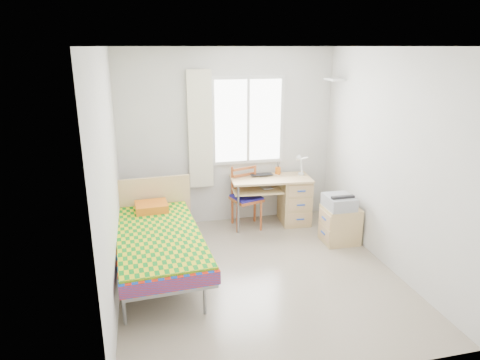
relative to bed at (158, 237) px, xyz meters
name	(u,v)px	position (x,y,z in m)	size (l,w,h in m)	color
floor	(258,274)	(1.14, -0.37, -0.44)	(3.50, 3.50, 0.00)	#BCAD93
ceiling	(262,46)	(1.14, -0.37, 2.16)	(3.50, 3.50, 0.00)	white
wall_back	(228,138)	(1.14, 1.38, 0.86)	(3.20, 3.20, 0.00)	silver
wall_left	(109,180)	(-0.46, -0.37, 0.86)	(3.50, 3.50, 0.00)	silver
wall_right	(390,161)	(2.74, -0.37, 0.86)	(3.50, 3.50, 0.00)	silver
window	(248,121)	(1.44, 1.36, 1.11)	(1.10, 0.04, 1.30)	white
curtain	(200,130)	(0.72, 1.31, 1.01)	(0.35, 0.05, 1.70)	#F9F0CD
floating_shelf	(335,79)	(2.63, 1.03, 1.71)	(0.20, 0.32, 0.03)	white
bed	(158,237)	(0.00, 0.00, 0.00)	(1.09, 2.14, 0.90)	gray
desk	(290,197)	(2.03, 1.06, -0.04)	(1.22, 0.64, 0.74)	tan
chair	(246,194)	(1.34, 1.08, 0.07)	(0.49, 0.49, 0.91)	#9E581E
cabinet	(340,225)	(2.47, 0.24, -0.18)	(0.48, 0.43, 0.51)	tan
printer	(339,202)	(2.43, 0.23, 0.16)	(0.36, 0.41, 0.18)	#A2A4AA
laptop	(263,176)	(1.61, 1.14, 0.31)	(0.34, 0.22, 0.03)	black
pen_cup	(278,171)	(1.88, 1.23, 0.35)	(0.08, 0.08, 0.10)	#D55D17
task_lamp	(301,163)	(2.15, 0.99, 0.52)	(0.21, 0.31, 0.36)	white
book	(261,188)	(1.57, 1.06, 0.15)	(0.15, 0.21, 0.02)	gray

